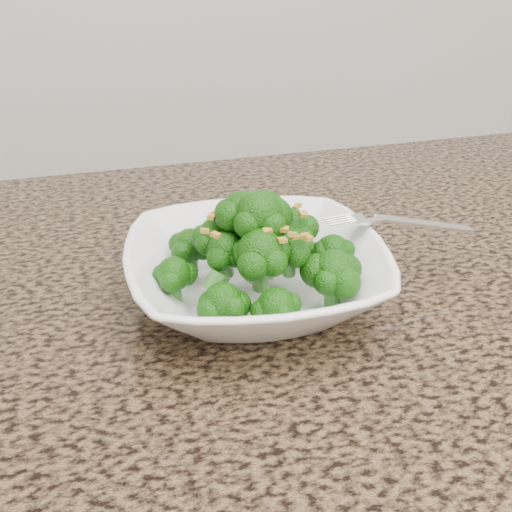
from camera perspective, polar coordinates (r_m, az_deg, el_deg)
name	(u,v)px	position (r m, az deg, el deg)	size (l,w,h in m)	color
granite_counter	(422,352)	(0.61, 14.56, -8.30)	(1.64, 1.04, 0.03)	brown
bowl	(256,274)	(0.62, 0.00, -1.61)	(0.25, 0.25, 0.06)	white
broccoli_pile	(256,209)	(0.59, 0.00, 4.16)	(0.22, 0.22, 0.07)	#165609
garlic_topping	(256,168)	(0.57, 0.00, 7.85)	(0.13, 0.13, 0.01)	#B98A2D
fork	(377,220)	(0.65, 10.74, 3.13)	(0.18, 0.03, 0.01)	silver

